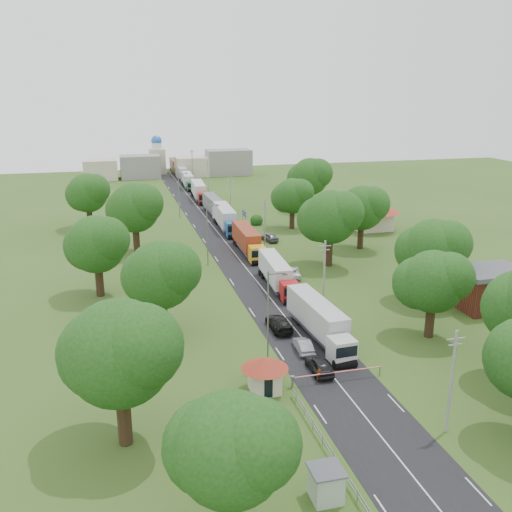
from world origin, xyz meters
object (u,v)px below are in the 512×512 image
object	(u,v)px
car_lane_mid	(303,346)
car_lane_front	(319,365)
guard_booth	(265,370)
boom_barrier	(324,375)
truck_0	(320,321)
pedestrian_near	(319,375)
info_sign	(244,217)

from	to	relation	value
car_lane_mid	car_lane_front	bearing A→B (deg)	93.70
guard_booth	car_lane_front	world-z (taller)	guard_booth
boom_barrier	truck_0	xyz separation A→B (m)	(3.15, 9.59, 1.30)
pedestrian_near	car_lane_mid	bearing A→B (deg)	86.71
car_lane_mid	pedestrian_near	size ratio (longest dim) A/B	2.58
truck_0	car_lane_front	xyz separation A→B (m)	(-2.80, -7.47, -1.41)
guard_booth	truck_0	size ratio (longest dim) A/B	0.29
guard_booth	car_lane_front	distance (m)	6.70
car_lane_mid	boom_barrier	bearing A→B (deg)	90.78
boom_barrier	car_lane_front	bearing A→B (deg)	80.44
guard_booth	truck_0	xyz separation A→B (m)	(8.99, 9.59, 0.03)
boom_barrier	info_sign	bearing A→B (deg)	83.76
guard_booth	info_sign	bearing A→B (deg)	78.32
guard_booth	car_lane_mid	xyz separation A→B (m)	(6.20, 7.00, -1.50)
boom_barrier	truck_0	distance (m)	10.18
guard_booth	car_lane_mid	size ratio (longest dim) A/B	1.09
info_sign	car_lane_mid	bearing A→B (deg)	-96.67
car_lane_front	guard_booth	bearing A→B (deg)	19.65
truck_0	car_lane_front	size ratio (longest dim) A/B	3.27
car_lane_mid	truck_0	bearing A→B (deg)	-133.45
car_lane_mid	pedestrian_near	xyz separation A→B (m)	(-0.74, -6.75, 0.12)
truck_0	car_lane_mid	bearing A→B (deg)	-137.15
guard_booth	car_lane_front	size ratio (longest dim) A/B	0.96
info_sign	pedestrian_near	world-z (taller)	info_sign
info_sign	car_lane_mid	size ratio (longest dim) A/B	1.02
guard_booth	car_lane_mid	distance (m)	9.47
boom_barrier	info_sign	xyz separation A→B (m)	(6.56, 60.00, 2.11)
boom_barrier	guard_booth	size ratio (longest dim) A/B	2.10
guard_booth	car_lane_front	xyz separation A→B (m)	(6.20, 2.12, -1.39)
car_lane_front	boom_barrier	bearing A→B (deg)	81.18
guard_booth	truck_0	world-z (taller)	truck_0
car_lane_mid	pedestrian_near	distance (m)	6.79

